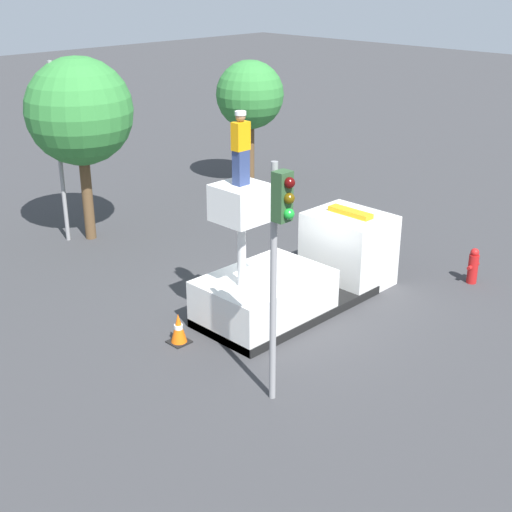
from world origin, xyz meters
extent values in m
plane|color=#38383A|center=(0.00, 0.00, 0.00)|extent=(120.00, 120.00, 0.00)
cube|color=black|center=(0.00, 0.00, 0.12)|extent=(5.19, 2.37, 0.24)
cube|color=silver|center=(-0.92, 0.00, 0.65)|extent=(3.34, 2.31, 1.29)
cube|color=silver|center=(2.60, 0.00, 1.06)|extent=(1.85, 2.31, 2.11)
cube|color=black|center=(3.53, 0.00, 1.48)|extent=(0.03, 1.96, 0.84)
cube|color=orange|center=(2.60, 0.00, 2.18)|extent=(0.36, 1.38, 0.14)
cylinder|color=silver|center=(-1.73, 0.00, 2.21)|extent=(0.22, 0.22, 1.83)
cube|color=white|center=(-1.73, 0.00, 3.47)|extent=(1.17, 1.17, 0.90)
cube|color=navy|center=(-1.73, 0.00, 4.34)|extent=(0.34, 0.26, 0.84)
cube|color=#F29E0C|center=(-1.73, 0.00, 5.09)|extent=(0.40, 0.26, 0.66)
sphere|color=#9E704C|center=(-1.73, 0.00, 5.53)|extent=(0.23, 0.23, 0.23)
cylinder|color=white|center=(-1.73, 0.00, 5.62)|extent=(0.26, 0.26, 0.09)
cylinder|color=gray|center=(-3.39, -2.66, 2.65)|extent=(0.14, 0.14, 5.29)
cube|color=#2D512D|center=(-3.39, -2.87, 4.64)|extent=(0.34, 0.28, 1.00)
sphere|color=#490707|center=(-3.39, -3.06, 4.95)|extent=(0.22, 0.22, 0.22)
sphere|color=#503C07|center=(-3.39, -3.06, 4.64)|extent=(0.22, 0.22, 0.22)
sphere|color=green|center=(-3.39, -3.06, 4.33)|extent=(0.22, 0.22, 0.22)
cylinder|color=gray|center=(-1.42, 8.93, 3.00)|extent=(0.14, 0.14, 5.99)
cube|color=#2D512D|center=(-1.42, 8.72, 5.34)|extent=(0.34, 0.28, 1.00)
sphere|color=red|center=(-1.42, 8.53, 5.65)|extent=(0.22, 0.22, 0.22)
sphere|color=#503C07|center=(-1.42, 8.53, 5.34)|extent=(0.22, 0.22, 0.22)
sphere|color=#083710|center=(-1.42, 8.53, 5.03)|extent=(0.22, 0.22, 0.22)
cylinder|color=red|center=(5.17, -2.66, 0.44)|extent=(0.30, 0.30, 0.89)
sphere|color=red|center=(5.17, -2.66, 0.96)|extent=(0.25, 0.25, 0.25)
cylinder|color=red|center=(4.96, -2.66, 0.53)|extent=(0.12, 0.12, 0.12)
cylinder|color=red|center=(5.38, -2.66, 0.53)|extent=(0.12, 0.12, 0.12)
cube|color=black|center=(-3.28, 0.67, 0.01)|extent=(0.50, 0.50, 0.03)
cone|color=orange|center=(-3.28, 0.67, 0.40)|extent=(0.42, 0.42, 0.80)
cylinder|color=white|center=(-3.28, 0.67, 0.44)|extent=(0.22, 0.22, 0.11)
cylinder|color=brown|center=(7.57, 9.16, 1.43)|extent=(0.36, 0.36, 2.86)
sphere|color=#337F38|center=(7.57, 9.16, 3.83)|extent=(2.78, 2.78, 2.78)
cylinder|color=brown|center=(-0.77, 8.54, 1.58)|extent=(0.36, 0.36, 3.15)
sphere|color=#337F38|center=(-0.77, 8.54, 4.37)|extent=(3.49, 3.49, 3.49)
camera|label=1|loc=(-12.98, -11.78, 8.79)|focal=50.00mm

